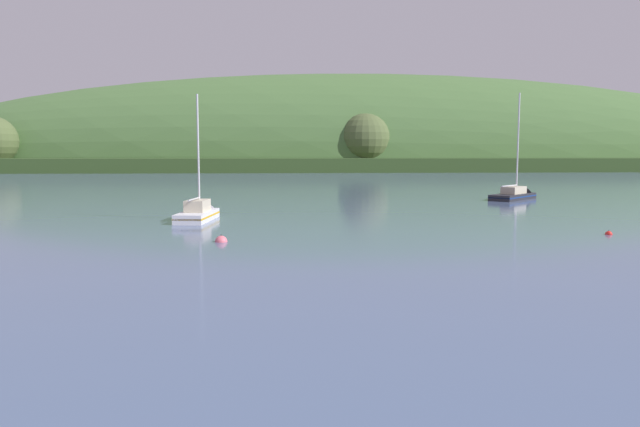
# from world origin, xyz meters

# --- Properties ---
(far_shoreline_hill) EXTENTS (403.26, 74.05, 62.17)m
(far_shoreline_hill) POSITION_xyz_m (20.25, 197.34, 0.16)
(far_shoreline_hill) COLOR #314A21
(far_shoreline_hill) RESTS_ON ground
(sailboat_midwater_white) EXTENTS (3.14, 7.38, 11.25)m
(sailboat_midwater_white) POSITION_xyz_m (-12.99, 50.29, 0.36)
(sailboat_midwater_white) COLOR white
(sailboat_midwater_white) RESTS_ON ground
(sailboat_far_left) EXTENTS (7.97, 7.88, 13.67)m
(sailboat_far_left) POSITION_xyz_m (22.09, 69.45, 0.29)
(sailboat_far_left) COLOR #232328
(sailboat_far_left) RESTS_ON ground
(mooring_buoy_foreground) EXTENTS (0.48, 0.48, 0.56)m
(mooring_buoy_foreground) POSITION_xyz_m (16.02, 39.11, 0.00)
(mooring_buoy_foreground) COLOR red
(mooring_buoy_foreground) RESTS_ON ground
(mooring_buoy_far_upstream) EXTENTS (0.78, 0.78, 0.86)m
(mooring_buoy_far_upstream) POSITION_xyz_m (-10.08, 37.70, 0.00)
(mooring_buoy_far_upstream) COLOR #E06675
(mooring_buoy_far_upstream) RESTS_ON ground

